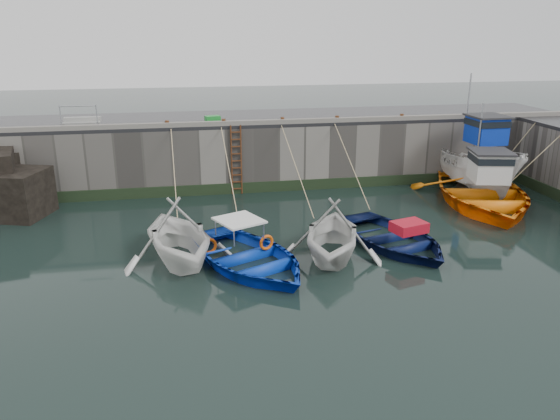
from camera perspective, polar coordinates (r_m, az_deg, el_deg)
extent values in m
plane|color=black|center=(16.70, 6.15, -7.57)|extent=(120.00, 120.00, 0.00)
cube|color=slate|center=(27.83, -1.02, 6.39)|extent=(30.00, 5.00, 3.00)
cube|color=black|center=(27.54, -1.04, 9.61)|extent=(30.00, 5.00, 0.16)
cube|color=slate|center=(25.23, -0.15, 9.22)|extent=(30.00, 0.30, 0.20)
cube|color=black|center=(25.70, -0.07, 2.51)|extent=(30.00, 0.08, 0.50)
cube|color=black|center=(24.56, -26.00, 1.55)|extent=(2.96, 2.83, 1.90)
cone|color=#2D591E|center=(24.28, -27.04, 3.02)|extent=(0.44, 0.44, 0.45)
cylinder|color=#3F1E0F|center=(25.03, -5.08, 5.20)|extent=(0.07, 0.07, 3.20)
cylinder|color=#3F1E0F|center=(25.07, -4.08, 5.25)|extent=(0.07, 0.07, 3.20)
cube|color=#3F1E0F|center=(25.37, -4.50, 2.24)|extent=(0.44, 0.06, 0.05)
cube|color=#3F1E0F|center=(25.28, -4.52, 2.96)|extent=(0.44, 0.06, 0.05)
cube|color=#3F1E0F|center=(25.19, -4.54, 3.68)|extent=(0.44, 0.06, 0.05)
cube|color=#3F1E0F|center=(25.11, -4.55, 4.41)|extent=(0.44, 0.06, 0.05)
cube|color=#3F1E0F|center=(25.04, -4.57, 5.14)|extent=(0.44, 0.06, 0.05)
cube|color=#3F1E0F|center=(24.96, -4.59, 5.88)|extent=(0.44, 0.06, 0.05)
cube|color=#3F1E0F|center=(24.89, -4.61, 6.62)|extent=(0.44, 0.06, 0.05)
cube|color=#3F1E0F|center=(24.83, -4.63, 7.37)|extent=(0.44, 0.06, 0.05)
cube|color=#3F1E0F|center=(24.77, -4.65, 8.12)|extent=(0.44, 0.06, 0.05)
imported|color=white|center=(18.43, -10.51, -5.20)|extent=(4.99, 5.44, 2.42)
imported|color=#0C37BB|center=(17.76, -3.34, -5.84)|extent=(5.86, 6.64, 1.14)
imported|color=silver|center=(18.53, 5.39, -4.83)|extent=(4.91, 5.28, 2.27)
imported|color=#0A1643|center=(19.80, 11.69, -3.59)|extent=(4.91, 5.94, 1.07)
imported|color=silver|center=(27.75, 19.67, 4.16)|extent=(2.72, 6.90, 2.64)
cube|color=#0B2AAA|center=(26.87, 20.76, 7.81)|extent=(1.43, 1.53, 1.20)
cube|color=black|center=(26.82, 20.84, 8.54)|extent=(1.49, 1.59, 0.28)
cube|color=#262628|center=(26.77, 20.91, 9.15)|extent=(1.64, 1.74, 0.08)
cylinder|color=#A5A8AD|center=(28.26, 19.04, 10.32)|extent=(0.08, 0.08, 3.00)
imported|color=orange|center=(25.33, 20.30, 1.55)|extent=(7.02, 8.63, 1.57)
cube|color=silver|center=(24.44, 21.05, 4.25)|extent=(1.71, 1.78, 1.20)
cube|color=black|center=(24.37, 21.14, 5.04)|extent=(1.78, 1.85, 0.28)
cube|color=#262628|center=(24.31, 21.22, 5.71)|extent=(1.95, 2.02, 0.08)
cylinder|color=#A5A8AD|center=(25.94, 20.10, 7.16)|extent=(0.08, 0.08, 3.00)
cube|color=#198C2B|center=(26.07, -7.06, 9.45)|extent=(0.76, 0.59, 0.27)
cylinder|color=#A5A8AD|center=(25.72, -21.94, 8.99)|extent=(0.05, 0.05, 1.00)
cylinder|color=#A5A8AD|center=(25.46, -18.60, 9.27)|extent=(0.05, 0.05, 1.00)
cylinder|color=#A5A8AD|center=(25.52, -20.39, 10.15)|extent=(1.50, 0.05, 0.05)
cube|color=gray|center=(26.13, -20.01, 8.42)|extent=(1.60, 0.35, 0.18)
cube|color=gray|center=(26.44, -19.94, 8.93)|extent=(1.60, 0.35, 0.18)
cylinder|color=#3F1E0F|center=(24.93, -11.72, 8.82)|extent=(0.18, 0.18, 0.28)
cylinder|color=#3F1E0F|center=(25.00, -5.92, 9.13)|extent=(0.18, 0.18, 0.28)
cylinder|color=#3F1E0F|center=(25.35, 0.26, 9.35)|extent=(0.18, 0.18, 0.28)
cylinder|color=#3F1E0F|center=(25.96, 5.98, 9.47)|extent=(0.18, 0.18, 0.28)
cylinder|color=#3F1E0F|center=(27.02, 12.60, 9.48)|extent=(0.18, 0.18, 0.28)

